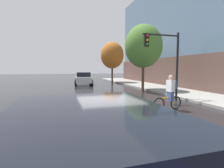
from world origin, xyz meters
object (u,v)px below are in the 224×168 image
at_px(traffic_light_near, 166,54).
at_px(fire_hydrant, 175,86).
at_px(sedan_mid, 83,78).
at_px(cyclist, 170,93).
at_px(manhole_cover, 192,148).
at_px(street_tree_mid, 112,55).
at_px(street_tree_near, 143,46).

relative_size(traffic_light_near, fire_hydrant, 5.38).
height_order(sedan_mid, cyclist, cyclist).
height_order(cyclist, traffic_light_near, traffic_light_near).
bearing_deg(sedan_mid, manhole_cover, -88.62).
xyz_separation_m(cyclist, street_tree_mid, (1.87, 15.87, 2.96)).
bearing_deg(street_tree_near, manhole_cover, -110.42).
distance_m(cyclist, street_tree_mid, 16.25).
distance_m(traffic_light_near, street_tree_mid, 13.73).
xyz_separation_m(traffic_light_near, street_tree_near, (0.86, 4.72, 1.08)).
bearing_deg(fire_hydrant, cyclist, -128.61).
bearing_deg(manhole_cover, cyclist, 62.62).
distance_m(fire_hydrant, street_tree_near, 4.37).
xyz_separation_m(cyclist, street_tree_near, (2.04, 6.90, 3.10)).
distance_m(street_tree_near, street_tree_mid, 8.97).
xyz_separation_m(fire_hydrant, street_tree_near, (-1.94, 1.91, 3.41)).
xyz_separation_m(cyclist, traffic_light_near, (1.19, 2.18, 2.02)).
height_order(manhole_cover, traffic_light_near, traffic_light_near).
height_order(traffic_light_near, fire_hydrant, traffic_light_near).
xyz_separation_m(traffic_light_near, fire_hydrant, (2.79, 2.80, -2.33)).
bearing_deg(cyclist, street_tree_mid, 83.29).
height_order(manhole_cover, sedan_mid, sedan_mid).
relative_size(manhole_cover, street_tree_near, 0.11).
bearing_deg(fire_hydrant, traffic_light_near, -134.89).
bearing_deg(sedan_mid, cyclist, -80.83).
relative_size(sedan_mid, traffic_light_near, 1.10).
height_order(fire_hydrant, street_tree_mid, street_tree_mid).
height_order(traffic_light_near, street_tree_mid, street_tree_mid).
distance_m(manhole_cover, street_tree_near, 11.89).
xyz_separation_m(manhole_cover, cyclist, (1.87, 3.61, 0.84)).
xyz_separation_m(sedan_mid, traffic_light_near, (3.49, -12.07, 2.06)).
bearing_deg(fire_hydrant, street_tree_near, 135.37).
bearing_deg(sedan_mid, traffic_light_near, -73.88).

